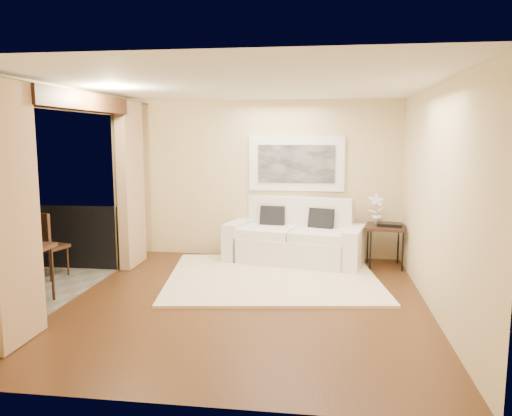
% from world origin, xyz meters
% --- Properties ---
extents(floor, '(5.00, 5.00, 0.00)m').
position_xyz_m(floor, '(0.00, 0.00, 0.00)').
color(floor, '#523018').
rests_on(floor, ground).
extents(room_shell, '(5.00, 6.40, 5.00)m').
position_xyz_m(room_shell, '(-2.13, 0.00, 2.52)').
color(room_shell, white).
rests_on(room_shell, ground).
extents(balcony, '(1.81, 2.60, 1.17)m').
position_xyz_m(balcony, '(-3.31, 0.00, 0.18)').
color(balcony, '#605B56').
rests_on(balcony, ground).
extents(curtains, '(0.16, 4.80, 2.64)m').
position_xyz_m(curtains, '(-2.11, 0.00, 1.34)').
color(curtains, tan).
rests_on(curtains, ground).
extents(artwork, '(1.62, 0.07, 0.92)m').
position_xyz_m(artwork, '(0.47, 2.46, 1.62)').
color(artwork, white).
rests_on(artwork, room_shell).
extents(rug, '(3.38, 3.04, 0.04)m').
position_xyz_m(rug, '(0.22, 1.10, 0.02)').
color(rug, '#FFEDCD').
rests_on(rug, floor).
extents(sofa, '(2.36, 1.39, 1.06)m').
position_xyz_m(sofa, '(0.49, 2.10, 0.38)').
color(sofa, white).
rests_on(sofa, floor).
extents(side_table, '(0.71, 0.71, 0.67)m').
position_xyz_m(side_table, '(1.93, 2.00, 0.61)').
color(side_table, '#321C10').
rests_on(side_table, floor).
extents(tray, '(0.42, 0.34, 0.05)m').
position_xyz_m(tray, '(1.99, 1.98, 0.70)').
color(tray, black).
rests_on(tray, side_table).
extents(orchid, '(0.29, 0.22, 0.50)m').
position_xyz_m(orchid, '(1.80, 2.11, 0.92)').
color(orchid, white).
rests_on(orchid, side_table).
extents(bistro_table, '(0.64, 0.64, 0.75)m').
position_xyz_m(bistro_table, '(-2.73, -0.52, 0.67)').
color(bistro_table, '#321C10').
rests_on(bistro_table, balcony).
extents(balcony_chair_far, '(0.52, 0.53, 1.00)m').
position_xyz_m(balcony_chair_far, '(-3.10, 0.62, 0.58)').
color(balcony_chair_far, '#321C10').
rests_on(balcony_chair_far, balcony).
extents(ice_bucket, '(0.18, 0.18, 0.20)m').
position_xyz_m(ice_bucket, '(-2.86, -0.43, 0.85)').
color(ice_bucket, silver).
rests_on(ice_bucket, bistro_table).
extents(candle, '(0.06, 0.06, 0.07)m').
position_xyz_m(candle, '(-2.67, -0.42, 0.78)').
color(candle, red).
rests_on(candle, bistro_table).
extents(vase, '(0.04, 0.04, 0.18)m').
position_xyz_m(vase, '(-2.74, -0.70, 0.84)').
color(vase, silver).
rests_on(vase, bistro_table).
extents(glass_a, '(0.06, 0.06, 0.12)m').
position_xyz_m(glass_a, '(-2.55, -0.58, 0.81)').
color(glass_a, silver).
rests_on(glass_a, bistro_table).
extents(glass_b, '(0.06, 0.06, 0.12)m').
position_xyz_m(glass_b, '(-2.54, -0.53, 0.81)').
color(glass_b, white).
rests_on(glass_b, bistro_table).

